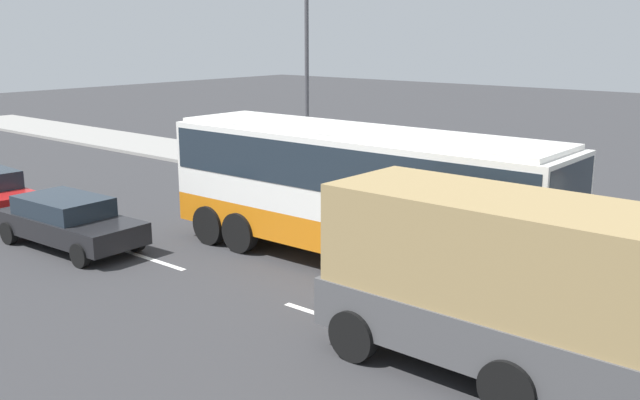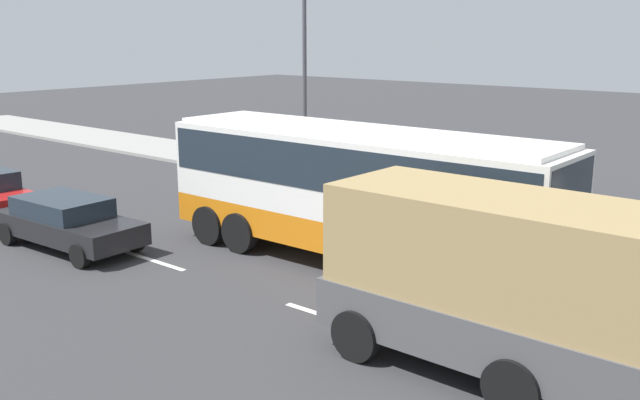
{
  "view_description": "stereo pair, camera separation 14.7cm",
  "coord_description": "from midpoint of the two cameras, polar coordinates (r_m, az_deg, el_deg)",
  "views": [
    {
      "loc": [
        8.57,
        -13.25,
        5.83
      ],
      "look_at": [
        -2.76,
        0.21,
        1.64
      ],
      "focal_mm": 39.75,
      "sensor_mm": 36.0,
      "label": 1
    },
    {
      "loc": [
        8.46,
        -13.34,
        5.83
      ],
      "look_at": [
        -2.76,
        0.21,
        1.64
      ],
      "focal_mm": 39.75,
      "sensor_mm": 36.0,
      "label": 2
    }
  ],
  "objects": [
    {
      "name": "cargo_truck",
      "position": [
        12.17,
        17.74,
        -7.13
      ],
      "size": [
        8.25,
        2.64,
        3.17
      ],
      "rotation": [
        0.0,
        0.0,
        -0.01
      ],
      "color": "#19592D",
      "rests_on": "ground_plane"
    },
    {
      "name": "street_lamp",
      "position": [
        27.42,
        -0.62,
        10.47
      ],
      "size": [
        1.9,
        0.24,
        7.46
      ],
      "color": "#47474C",
      "rests_on": "sidewalk_curb"
    },
    {
      "name": "pedestrian_at_crossing",
      "position": [
        25.35,
        11.88,
        2.42
      ],
      "size": [
        0.32,
        0.32,
        1.69
      ],
      "rotation": [
        0.0,
        0.0,
        5.17
      ],
      "color": "black",
      "rests_on": "sidewalk_curb"
    },
    {
      "name": "lane_centreline",
      "position": [
        18.56,
        -11.78,
        -5.17
      ],
      "size": [
        25.25,
        0.16,
        0.01
      ],
      "color": "white",
      "rests_on": "ground_plane"
    },
    {
      "name": "coach_bus",
      "position": [
        17.81,
        3.21,
        1.49
      ],
      "size": [
        10.83,
        2.84,
        3.48
      ],
      "rotation": [
        0.0,
        0.0,
        0.01
      ],
      "color": "orange",
      "rests_on": "ground_plane"
    },
    {
      "name": "ground_plane",
      "position": [
        16.83,
        7.04,
        -6.96
      ],
      "size": [
        120.0,
        120.0,
        0.0
      ],
      "primitive_type": "plane",
      "color": "#333335"
    },
    {
      "name": "sidewalk_curb",
      "position": [
        24.42,
        18.5,
        -0.93
      ],
      "size": [
        80.0,
        4.0,
        0.15
      ],
      "primitive_type": "cube",
      "color": "gray",
      "rests_on": "ground_plane"
    },
    {
      "name": "car_black_sedan",
      "position": [
        20.67,
        -19.41,
        -1.58
      ],
      "size": [
        4.75,
        2.13,
        1.41
      ],
      "rotation": [
        0.0,
        0.0,
        0.05
      ],
      "color": "black",
      "rests_on": "ground_plane"
    }
  ]
}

